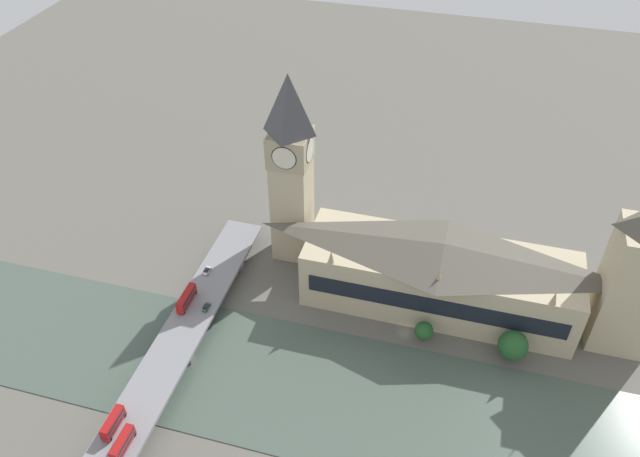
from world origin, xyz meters
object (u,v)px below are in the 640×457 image
road_bridge (174,349)px  double_decker_bus_lead (122,443)px  clock_tower (291,167)px  car_northbound_tail (206,307)px  double_decker_bus_mid (186,298)px  victoria_tower (636,278)px  double_decker_bus_rear (113,422)px  parliament_hall (440,274)px  car_northbound_lead (207,271)px

road_bridge → double_decker_bus_lead: (-37.19, -2.66, 3.72)m
clock_tower → car_northbound_tail: clock_tower is taller
clock_tower → double_decker_bus_mid: (-42.74, 25.70, -31.58)m
double_decker_bus_mid → car_northbound_tail: 7.68m
victoria_tower → double_decker_bus_lead: 163.26m
road_bridge → double_decker_bus_rear: (-32.09, 3.24, 3.80)m
parliament_hall → car_northbound_tail: 82.26m
parliament_hall → clock_tower: clock_tower is taller
car_northbound_tail → double_decker_bus_lead: bearing=179.0°
double_decker_bus_mid → double_decker_bus_rear: bearing=-179.4°
parliament_hall → victoria_tower: (0.06, -60.42, 13.63)m
double_decker_bus_lead → double_decker_bus_rear: (5.11, 5.90, 0.07)m
double_decker_bus_mid → double_decker_bus_rear: (-51.02, -0.53, 0.03)m
parliament_hall → double_decker_bus_lead: size_ratio=9.16×
clock_tower → victoria_tower: (-13.14, -118.36, -12.55)m
double_decker_bus_rear → clock_tower: bearing=-15.0°
clock_tower → victoria_tower: size_ratio=1.29×
car_northbound_tail → parliament_hall: bearing=-68.5°
road_bridge → double_decker_bus_mid: bearing=11.3°
double_decker_bus_mid → double_decker_bus_rear: size_ratio=1.18×
double_decker_bus_lead → double_decker_bus_mid: bearing=6.5°
parliament_hall → car_northbound_lead: 84.67m
car_northbound_lead → double_decker_bus_mid: bearing=178.9°
clock_tower → parliament_hall: bearing=-102.8°
clock_tower → road_bridge: bearing=160.4°
victoria_tower → road_bridge: bearing=109.1°
clock_tower → road_bridge: clock_tower is taller
road_bridge → car_northbound_lead: (35.39, 3.47, 1.84)m
victoria_tower → car_northbound_tail: victoria_tower is taller
road_bridge → double_decker_bus_mid: (18.93, 3.78, 3.77)m
clock_tower → road_bridge: 74.39m
clock_tower → double_decker_bus_mid: 59.03m
double_decker_bus_lead → road_bridge: bearing=4.1°
double_decker_bus_mid → clock_tower: bearing=-31.0°
clock_tower → double_decker_bus_rear: bearing=165.0°
double_decker_bus_mid → double_decker_bus_rear: double_decker_bus_rear is taller
parliament_hall → car_northbound_lead: size_ratio=22.06×
parliament_hall → victoria_tower: size_ratio=1.59×
road_bridge → car_northbound_tail: (18.40, -3.65, 1.87)m
double_decker_bus_mid → victoria_tower: bearing=-78.4°
double_decker_bus_rear → car_northbound_tail: double_decker_bus_rear is taller
victoria_tower → car_northbound_tail: size_ratio=14.37×
double_decker_bus_rear → car_northbound_lead: double_decker_bus_rear is taller
victoria_tower → double_decker_bus_lead: size_ratio=5.75×
road_bridge → parliament_hall: bearing=-58.7°
clock_tower → double_decker_bus_rear: (-93.76, 25.17, -31.55)m
double_decker_bus_lead → car_northbound_tail: size_ratio=2.50×
victoria_tower → double_decker_bus_rear: (-80.63, 143.53, -19.01)m
double_decker_bus_lead → double_decker_bus_rear: bearing=49.1°
double_decker_bus_rear → road_bridge: bearing=-5.8°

